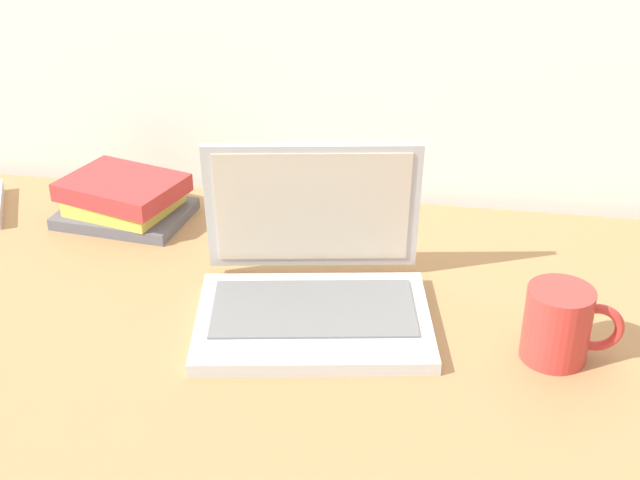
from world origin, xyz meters
The scene contains 4 objects.
desk centered at (0.00, 0.00, 0.01)m, with size 1.60×0.76×0.03m.
laptop centered at (-0.02, 0.02, 0.08)m, with size 0.34×0.30×0.22m.
coffee_mug centered at (0.30, -0.04, 0.08)m, with size 0.12×0.08×0.10m.
book_stack centered at (-0.37, 0.24, 0.07)m, with size 0.22×0.19×0.07m.
Camera 1 is at (0.15, -0.95, 0.66)m, focal length 47.54 mm.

